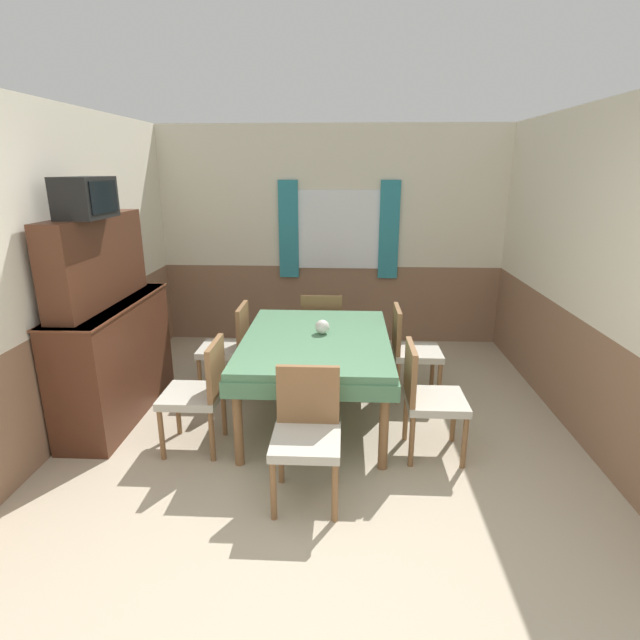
# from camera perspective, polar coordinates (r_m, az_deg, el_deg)

# --- Properties ---
(ground_plane) EXTENTS (16.00, 16.00, 0.00)m
(ground_plane) POSITION_cam_1_polar(r_m,az_deg,el_deg) (3.02, -1.21, -27.36)
(ground_plane) COLOR tan
(wall_back) EXTENTS (4.52, 0.09, 2.60)m
(wall_back) POSITION_cam_1_polar(r_m,az_deg,el_deg) (6.13, 1.35, 9.44)
(wall_back) COLOR silver
(wall_back) RESTS_ON ground_plane
(wall_left) EXTENTS (0.05, 4.30, 2.60)m
(wall_left) POSITION_cam_1_polar(r_m,az_deg,el_deg) (4.75, -25.58, 5.51)
(wall_left) COLOR silver
(wall_left) RESTS_ON ground_plane
(wall_right) EXTENTS (0.05, 4.30, 2.60)m
(wall_right) POSITION_cam_1_polar(r_m,az_deg,el_deg) (4.60, 27.57, 4.92)
(wall_right) COLOR silver
(wall_right) RESTS_ON ground_plane
(dining_table) EXTENTS (1.24, 1.67, 0.75)m
(dining_table) POSITION_cam_1_polar(r_m,az_deg,el_deg) (4.21, -0.45, -3.28)
(dining_table) COLOR #4C7A56
(dining_table) RESTS_ON ground_plane
(chair_left_near) EXTENTS (0.44, 0.44, 0.88)m
(chair_left_near) POSITION_cam_1_polar(r_m,az_deg,el_deg) (3.95, -13.58, -7.81)
(chair_left_near) COLOR brown
(chair_left_near) RESTS_ON ground_plane
(chair_head_window) EXTENTS (0.44, 0.44, 0.88)m
(chair_head_window) POSITION_cam_1_polar(r_m,az_deg,el_deg) (5.28, 0.22, -0.94)
(chair_head_window) COLOR brown
(chair_head_window) RESTS_ON ground_plane
(chair_left_far) EXTENTS (0.44, 0.44, 0.88)m
(chair_left_far) POSITION_cam_1_polar(r_m,az_deg,el_deg) (4.86, -10.29, -2.80)
(chair_left_far) COLOR brown
(chair_left_far) RESTS_ON ground_plane
(chair_head_near) EXTENTS (0.44, 0.44, 0.88)m
(chair_head_near) POSITION_cam_1_polar(r_m,az_deg,el_deg) (3.31, -1.53, -12.46)
(chair_head_near) COLOR brown
(chair_head_near) RESTS_ON ground_plane
(chair_right_far) EXTENTS (0.44, 0.44, 0.88)m
(chair_right_far) POSITION_cam_1_polar(r_m,az_deg,el_deg) (4.78, 10.29, -3.15)
(chair_right_far) COLOR brown
(chair_right_far) RESTS_ON ground_plane
(chair_right_near) EXTENTS (0.44, 0.44, 0.88)m
(chair_right_near) POSITION_cam_1_polar(r_m,az_deg,el_deg) (3.85, 12.17, -8.40)
(chair_right_near) COLOR brown
(chair_right_near) RESTS_ON ground_plane
(sideboard) EXTENTS (0.46, 1.52, 1.74)m
(sideboard) POSITION_cam_1_polar(r_m,az_deg,el_deg) (4.64, -22.78, -1.54)
(sideboard) COLOR #4C2819
(sideboard) RESTS_ON ground_plane
(tv) EXTENTS (0.29, 0.50, 0.30)m
(tv) POSITION_cam_1_polar(r_m,az_deg,el_deg) (4.21, -25.21, 12.54)
(tv) COLOR black
(tv) RESTS_ON sideboard
(vase) EXTENTS (0.12, 0.12, 0.12)m
(vase) POSITION_cam_1_polar(r_m,az_deg,el_deg) (4.24, 0.26, -0.79)
(vase) COLOR silver
(vase) RESTS_ON dining_table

